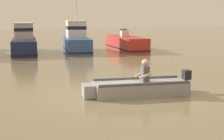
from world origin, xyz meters
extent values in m
plane|color=#7A6B4C|center=(0.00, 0.00, 0.00)|extent=(120.00, 120.00, 0.00)
cube|color=gray|center=(0.50, -0.13, 0.22)|extent=(3.22, 1.53, 0.44)
cube|color=gray|center=(-1.21, 0.12, 0.22)|extent=(0.48, 0.66, 0.42)
cube|color=#4D4E51|center=(0.43, -0.63, 0.47)|extent=(3.02, 0.51, 0.08)
cube|color=#4D4E51|center=(0.57, 0.38, 0.47)|extent=(3.02, 0.51, 0.08)
cube|color=#A0A2A8|center=(0.60, -0.14, 0.40)|extent=(0.42, 1.04, 0.06)
cylinder|color=black|center=(2.14, -0.36, 0.27)|extent=(0.11, 0.11, 0.54)
cube|color=black|center=(2.14, -0.36, 0.62)|extent=(0.28, 0.31, 0.32)
cube|color=#4C4C51|center=(0.65, -0.15, 0.70)|extent=(0.27, 0.37, 0.52)
sphere|color=tan|center=(0.65, -0.15, 1.08)|extent=(0.22, 0.22, 0.22)
cylinder|color=tan|center=(0.57, -0.36, 0.68)|extent=(0.43, 0.15, 0.23)
cylinder|color=tan|center=(0.63, 0.08, 0.68)|extent=(0.43, 0.15, 0.23)
cube|color=#19234C|center=(-1.71, 14.26, 0.51)|extent=(2.29, 6.15, 1.02)
cube|color=black|center=(-1.71, 14.26, 0.18)|extent=(2.33, 6.19, 0.10)
cube|color=#B2ADA3|center=(-1.65, 14.80, 1.56)|extent=(1.54, 2.65, 1.08)
cube|color=black|center=(-1.65, 14.80, 1.69)|extent=(1.57, 2.68, 0.24)
cube|color=white|center=(-1.65, 14.80, 2.14)|extent=(1.61, 2.78, 0.08)
cube|color=#2D519E|center=(1.98, 13.69, 0.53)|extent=(2.41, 5.14, 1.06)
cube|color=black|center=(1.98, 13.69, 0.18)|extent=(2.46, 5.19, 0.10)
cube|color=silver|center=(2.05, 14.13, 1.64)|extent=(1.61, 2.25, 1.16)
cube|color=black|center=(2.05, 14.13, 1.78)|extent=(1.64, 2.29, 0.24)
cube|color=white|center=(2.05, 14.13, 2.26)|extent=(1.69, 2.36, 0.08)
cylinder|color=silver|center=(2.00, 13.81, 2.77)|extent=(0.10, 0.10, 3.43)
cube|color=#B72D28|center=(6.00, 13.78, 0.52)|extent=(2.07, 6.03, 1.04)
cube|color=black|center=(6.00, 13.78, 0.18)|extent=(2.11, 6.07, 0.10)
cube|color=silver|center=(6.03, 14.23, 1.26)|extent=(0.60, 0.54, 0.44)
cube|color=slate|center=(6.05, 14.49, 1.44)|extent=(0.56, 0.08, 0.36)
camera|label=1|loc=(-4.20, -9.76, 2.59)|focal=52.52mm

